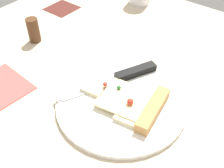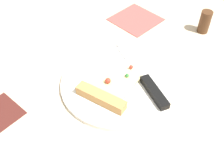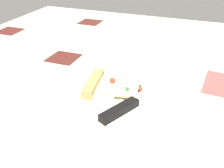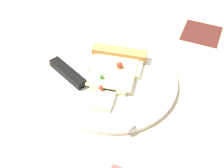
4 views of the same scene
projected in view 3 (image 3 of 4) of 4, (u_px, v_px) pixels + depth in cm
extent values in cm
cube|color=#C6B293|center=(115.00, 79.00, 73.02)|extent=(124.07, 124.07, 3.00)
cube|color=#4C1E19|center=(9.00, 31.00, 104.76)|extent=(9.00, 9.00, 0.20)
cube|color=#4C1E19|center=(90.00, 22.00, 115.37)|extent=(9.00, 9.00, 0.20)
cube|color=#4C1E19|center=(64.00, 58.00, 81.70)|extent=(9.00, 9.00, 0.20)
cylinder|color=white|center=(122.00, 92.00, 62.68)|extent=(27.02, 27.02, 1.07)
cube|color=beige|center=(106.00, 87.00, 62.87)|extent=(7.71, 11.83, 1.00)
cube|color=beige|center=(128.00, 89.00, 61.91)|extent=(6.69, 8.01, 1.00)
cube|color=beige|center=(149.00, 91.00, 61.03)|extent=(5.72, 4.40, 1.00)
cube|color=#EDD88C|center=(118.00, 86.00, 62.02)|extent=(11.36, 10.70, 0.30)
cube|color=tan|center=(93.00, 84.00, 63.10)|extent=(4.51, 12.26, 2.20)
sphere|color=red|center=(112.00, 80.00, 62.74)|extent=(1.32, 1.32, 1.32)
sphere|color=red|center=(141.00, 88.00, 59.73)|extent=(0.96, 0.96, 0.96)
sphere|color=#2D7A38|center=(127.00, 89.00, 59.77)|extent=(0.86, 0.86, 0.86)
cube|color=silver|center=(155.00, 92.00, 61.54)|extent=(6.91, 11.71, 0.30)
cone|color=silver|center=(170.00, 83.00, 65.16)|extent=(2.66, 2.66, 2.00)
cube|color=black|center=(119.00, 110.00, 53.99)|extent=(6.24, 9.99, 1.60)
cube|color=silver|center=(151.00, 24.00, 111.55)|extent=(4.83, 9.73, 0.80)
cube|color=silver|center=(162.00, 20.00, 116.98)|extent=(3.57, 4.23, 0.80)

